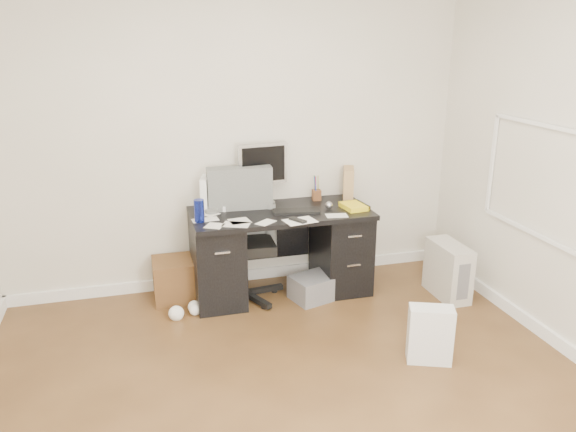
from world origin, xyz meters
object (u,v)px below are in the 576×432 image
desk (281,250)px  office_chair (244,237)px  wicker_basket (175,279)px  lcd_monitor (263,174)px  keyboard (296,211)px  pc_tower (448,270)px

desk → office_chair: (-0.32, -0.02, 0.15)m
wicker_basket → lcd_monitor: bearing=7.6°
lcd_monitor → keyboard: 0.46m
office_chair → pc_tower: bearing=-10.9°
desk → lcd_monitor: size_ratio=2.74×
desk → pc_tower: desk is taller
keyboard → office_chair: size_ratio=0.35×
office_chair → desk: bearing=6.2°
desk → lcd_monitor: lcd_monitor is taller
keyboard → wicker_basket: keyboard is taller
desk → lcd_monitor: 0.67m
keyboard → pc_tower: keyboard is taller
lcd_monitor → wicker_basket: bearing=-179.1°
keyboard → pc_tower: size_ratio=0.82×
desk → wicker_basket: 0.94m
lcd_monitor → office_chair: 0.58m
keyboard → pc_tower: (1.25, -0.37, -0.52)m
keyboard → office_chair: (-0.44, 0.07, -0.21)m
desk → keyboard: 0.39m
lcd_monitor → keyboard: lcd_monitor is taller
desk → pc_tower: size_ratio=3.17×
desk → wicker_basket: (-0.90, 0.12, -0.22)m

